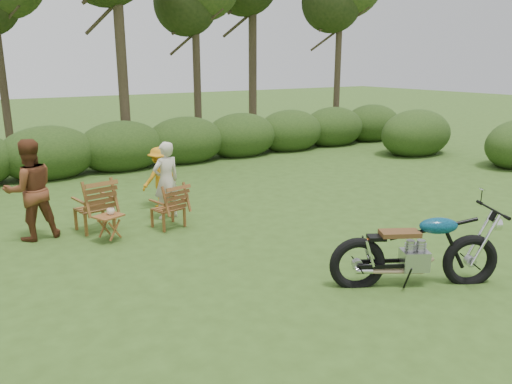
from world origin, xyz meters
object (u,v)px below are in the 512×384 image
motorcycle (412,284)px  lawn_chair_right (169,227)px  adult_b (36,238)px  side_table (109,228)px  cup (111,212)px  lawn_chair_left (96,230)px  adult_a (168,218)px  child (161,206)px

motorcycle → lawn_chair_right: bearing=143.0°
lawn_chair_right → adult_b: size_ratio=0.48×
side_table → lawn_chair_right: bearing=7.9°
cup → lawn_chair_left: bearing=97.6°
motorcycle → side_table: size_ratio=4.79×
adult_b → lawn_chair_right: bearing=158.4°
side_table → adult_a: adult_a is taller
adult_a → adult_b: (-2.43, 0.16, 0.00)m
lawn_chair_left → adult_a: size_ratio=0.64×
motorcycle → cup: size_ratio=16.74×
motorcycle → lawn_chair_right: 4.58m
adult_b → cup: bearing=139.0°
motorcycle → adult_b: 6.37m
cup → child: size_ratio=0.10×
adult_b → child: (2.64, 0.68, 0.00)m
motorcycle → lawn_chair_left: size_ratio=2.28×
child → side_table: bearing=30.7°
adult_a → adult_b: bearing=-11.7°
lawn_chair_right → adult_a: size_ratio=0.56×
motorcycle → adult_b: bearing=158.9°
lawn_chair_left → adult_b: 1.02m
cup → adult_b: (-1.12, 0.83, -0.52)m
side_table → adult_a: (1.37, 0.68, -0.23)m
lawn_chair_right → side_table: side_table is taller
lawn_chair_left → side_table: bearing=85.1°
side_table → adult_a: size_ratio=0.31×
motorcycle → adult_b: (-4.11, 4.86, 0.00)m
motorcycle → lawn_chair_right: size_ratio=2.63×
lawn_chair_right → child: size_ratio=0.66×
motorcycle → adult_a: size_ratio=1.47×
side_table → adult_a: 1.55m
lawn_chair_left → adult_a: 1.42m
lawn_chair_left → adult_b: bearing=-14.2°
lawn_chair_left → child: bearing=-162.8°
lawn_chair_right → cup: size_ratio=6.36×
cup → child: 2.21m
cup → adult_b: 1.48m
lawn_chair_left → child: child is taller
side_table → adult_a: bearing=26.5°
adult_b → child: 2.73m
motorcycle → lawn_chair_right: (-1.89, 4.18, 0.00)m
lawn_chair_right → side_table: (-1.16, -0.16, 0.23)m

